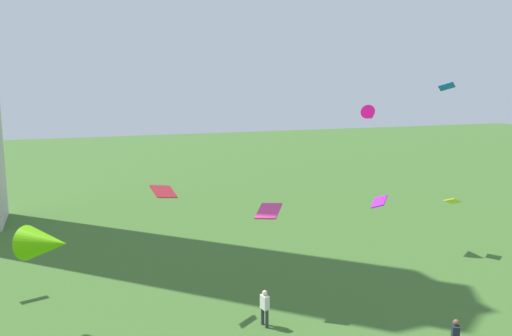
# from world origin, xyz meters

# --- Properties ---
(person_1) EXTENTS (0.33, 0.55, 1.78)m
(person_1) POSITION_xyz_m (-1.57, 20.70, 1.01)
(person_1) COLOR #2D3338
(person_1) RESTS_ON ground_plane
(kite_flying_0) EXTENTS (1.41, 1.29, 0.77)m
(kite_flying_0) POSITION_xyz_m (-5.41, 24.74, 6.03)
(kite_flying_0) COLOR red
(kite_flying_1) EXTENTS (1.80, 1.92, 0.56)m
(kite_flying_1) POSITION_xyz_m (-0.46, 22.88, 5.01)
(kite_flying_1) COLOR #DC327F
(kite_flying_2) EXTENTS (0.85, 0.91, 0.47)m
(kite_flying_2) POSITION_xyz_m (1.12, 15.78, 6.89)
(kite_flying_2) COLOR #9A1BE6
(kite_flying_4) EXTENTS (0.96, 0.89, 0.57)m
(kite_flying_4) POSITION_xyz_m (10.73, 23.17, 11.27)
(kite_flying_4) COLOR blue
(kite_flying_5) EXTENTS (1.95, 1.89, 1.48)m
(kite_flying_5) POSITION_xyz_m (10.47, 30.30, 9.27)
(kite_flying_5) COLOR #C50663
(kite_flying_8) EXTENTS (2.28, 2.21, 1.44)m
(kite_flying_8) POSITION_xyz_m (-10.80, 18.84, 5.72)
(kite_flying_8) COLOR #5CBC07
(kite_flying_9) EXTENTS (1.29, 0.98, 0.67)m
(kite_flying_9) POSITION_xyz_m (14.51, 26.12, 3.57)
(kite_flying_9) COLOR yellow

